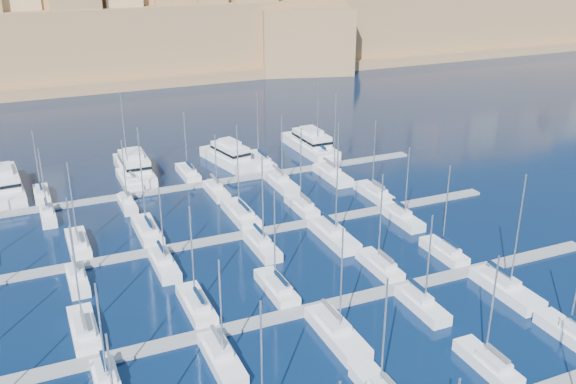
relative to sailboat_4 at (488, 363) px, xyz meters
name	(u,v)px	position (x,y,z in m)	size (l,w,h in m)	color
ground	(270,266)	(-11.98, 29.02, -0.73)	(600.00, 600.00, 0.00)	black
pontoon_mid_near	(309,310)	(-11.98, 17.02, -0.53)	(84.00, 2.00, 0.40)	slate
pontoon_mid_far	(244,235)	(-11.98, 39.02, -0.53)	(84.00, 2.00, 0.40)	slate
pontoon_far	(201,185)	(-11.98, 61.02, -0.53)	(84.00, 2.00, 0.40)	slate
sailboat_4	(488,363)	(0.00, 0.00, 0.00)	(2.45, 8.17, 13.00)	silver
sailboat_5	(573,335)	(11.72, 0.31, 0.00)	(2.64, 8.81, 12.24)	silver
sailboat_13	(84,330)	(-36.62, 22.44, 0.01)	(2.72, 9.07, 13.40)	silver
sailboat_14	(197,305)	(-23.92, 22.41, 0.01)	(2.70, 9.02, 13.42)	silver
sailboat_15	(277,288)	(-13.80, 22.31, 0.01)	(2.64, 8.81, 13.65)	silver
sailboat_16	(380,266)	(0.76, 22.13, 0.01)	(2.53, 8.45, 13.55)	silver
sailboat_17	(444,252)	(10.88, 22.04, 0.00)	(2.48, 8.26, 13.33)	silver
sailboat_19	(107,384)	(-35.75, 12.19, -0.01)	(2.36, 7.86, 12.37)	silver
sailboat_20	(222,358)	(-24.39, 11.66, 0.00)	(2.69, 8.95, 12.61)	silver
sailboat_21	(337,332)	(-11.48, 10.97, 0.03)	(3.10, 10.34, 13.83)	silver
sailboat_22	(422,304)	(0.30, 12.01, 0.00)	(2.47, 8.23, 12.67)	silver
sailboat_23	(506,288)	(11.79, 10.93, 0.04)	(3.13, 10.42, 16.12)	silver
sailboat_25	(78,244)	(-34.66, 44.46, 0.01)	(2.73, 9.11, 12.93)	silver
sailboat_26	(147,231)	(-24.87, 44.85, 0.04)	(2.97, 9.90, 16.51)	silver
sailboat_27	(241,214)	(-10.33, 45.10, 0.04)	(3.12, 10.41, 15.16)	silver
sailboat_28	(302,206)	(-0.34, 44.12, 0.01)	(2.52, 8.42, 13.74)	silver
sailboat_29	(374,193)	(13.10, 44.44, 0.01)	(2.72, 9.07, 13.38)	silver
sailboat_31	(77,279)	(-35.96, 34.29, -0.01)	(2.30, 7.66, 12.29)	silver
sailboat_32	(164,264)	(-25.04, 33.82, -0.01)	(2.59, 8.62, 12.06)	silver
sailboat_33	(262,245)	(-11.26, 33.75, 0.02)	(2.63, 8.76, 14.32)	silver
sailboat_34	(333,235)	(-0.65, 32.70, 0.06)	(3.27, 10.88, 18.07)	silver
sailboat_35	(402,218)	(11.84, 33.84, 0.00)	(2.57, 8.57, 12.49)	silver
sailboat_37	(42,195)	(-37.97, 65.87, -0.01)	(2.37, 7.91, 11.97)	silver
sailboat_38	(129,180)	(-23.31, 66.98, 0.04)	(3.05, 10.16, 16.50)	silver
sailboat_39	(188,173)	(-12.85, 66.28, 0.00)	(2.62, 8.74, 12.30)	silver
sailboat_40	(260,161)	(1.37, 67.09, 0.03)	(3.12, 10.39, 14.29)	silver
sailboat_41	(318,154)	(13.55, 66.44, 0.02)	(2.72, 9.08, 14.95)	silver
sailboat_43	(48,216)	(-37.72, 56.52, -0.01)	(2.16, 7.19, 11.99)	silver
sailboat_44	(127,203)	(-25.64, 56.49, -0.02)	(2.18, 7.25, 11.78)	silver
sailboat_45	(216,191)	(-10.77, 56.04, -0.02)	(2.45, 8.16, 11.07)	silver
sailboat_46	(281,182)	(0.71, 55.25, 0.02)	(2.94, 9.79, 13.30)	silver
sailboat_47	(332,174)	(10.71, 55.04, 0.04)	(3.06, 10.21, 15.99)	silver
motor_yacht_a	(4,184)	(-43.46, 70.97, 1.00)	(6.39, 17.90, 5.25)	silver
motor_yacht_b	(134,167)	(-21.65, 70.59, 1.00)	(5.22, 16.85, 5.25)	silver
motor_yacht_c	(229,156)	(-3.80, 69.69, 1.00)	(7.49, 15.53, 5.25)	silver
motor_yacht_d	(310,143)	(13.81, 70.66, 1.00)	(5.52, 17.08, 5.25)	silver
fortified_city	(92,20)	(-12.17, 184.28, 14.01)	(460.00, 108.95, 59.52)	brown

